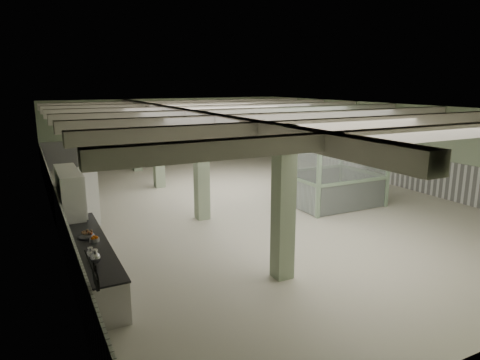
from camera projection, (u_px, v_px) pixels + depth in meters
name	position (u px, v px, depth m)	size (l,w,h in m)	color
floor	(253.00, 202.00, 16.45)	(20.00, 20.00, 0.00)	beige
ceiling	(254.00, 107.00, 15.65)	(14.00, 20.00, 0.02)	silver
wall_back	(171.00, 130.00, 24.74)	(14.00, 0.02, 3.60)	#9DAE8B
wall_left	(51.00, 173.00, 12.96)	(0.02, 20.00, 3.60)	#9DAE8B
wall_right	(390.00, 144.00, 19.14)	(0.02, 20.00, 3.60)	#9DAE8B
wainscot_left	(55.00, 207.00, 13.21)	(0.05, 19.90, 1.50)	silver
wainscot_right	(388.00, 167.00, 19.37)	(0.05, 19.90, 1.50)	silver
wainscot_back	(171.00, 148.00, 24.95)	(13.90, 0.05, 1.50)	silver
girder	(189.00, 116.00, 14.59)	(0.45, 19.90, 0.40)	beige
beam_a	(421.00, 134.00, 9.17)	(13.90, 0.35, 0.32)	beige
beam_b	(344.00, 124.00, 11.34)	(13.90, 0.35, 0.32)	beige
beam_c	(292.00, 117.00, 13.52)	(13.90, 0.35, 0.32)	beige
beam_d	(254.00, 112.00, 15.69)	(13.90, 0.35, 0.32)	beige
beam_e	(225.00, 109.00, 17.86)	(13.90, 0.35, 0.32)	beige
beam_f	(202.00, 106.00, 20.03)	(13.90, 0.35, 0.32)	beige
beam_g	(184.00, 104.00, 22.21)	(13.90, 0.35, 0.32)	beige
column_a	(283.00, 204.00, 9.73)	(0.42, 0.42, 3.60)	#9CAE8C
column_b	(201.00, 166.00, 14.08)	(0.42, 0.42, 3.60)	#9CAE8C
column_c	(158.00, 146.00, 18.42)	(0.42, 0.42, 3.60)	#9CAE8C
column_d	(136.00, 136.00, 21.90)	(0.42, 0.42, 3.60)	#9CAE8C
hook_rail	(90.00, 264.00, 6.38)	(0.02, 0.02, 1.20)	black
pendant_front	(358.00, 137.00, 11.65)	(0.44, 0.44, 0.22)	#2B392C
pendant_mid	(259.00, 121.00, 16.43)	(0.44, 0.44, 0.22)	#2B392C
pendant_back	(208.00, 113.00, 20.77)	(0.44, 0.44, 0.22)	#2B392C
prep_counter	(90.00, 261.00, 9.91)	(0.84, 4.78, 0.91)	#B8B8BD
pitcher_near	(95.00, 257.00, 8.66)	(0.20, 0.24, 0.30)	#B8B8BD
pitcher_far	(91.00, 254.00, 8.83)	(0.19, 0.22, 0.28)	#B8B8BD
veg_colander	(87.00, 234.00, 10.10)	(0.39, 0.39, 0.18)	#3F3E43
orange_bowl	(95.00, 240.00, 9.87)	(0.22, 0.22, 0.08)	#B2B2B7
skillet_near	(97.00, 282.00, 6.29)	(0.28, 0.28, 0.04)	black
skillet_far	(95.00, 277.00, 6.46)	(0.25, 0.25, 0.03)	black
walkin_cooler	(72.00, 208.00, 12.08)	(1.08, 2.25, 2.06)	white
guard_booth	(332.00, 156.00, 15.92)	(3.37, 2.85, 2.70)	#8DAB89
filing_cabinet	(374.00, 180.00, 16.96)	(0.45, 0.65, 1.41)	#606252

